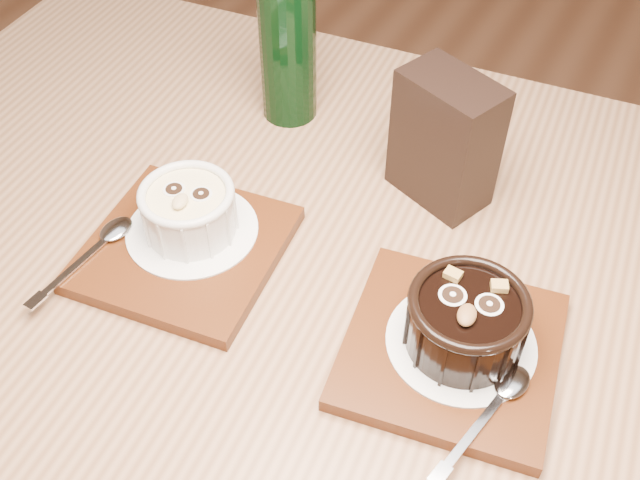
# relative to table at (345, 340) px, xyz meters

# --- Properties ---
(table) EXTENTS (1.27, 0.90, 0.75)m
(table) POSITION_rel_table_xyz_m (0.00, 0.00, 0.00)
(table) COLOR brown
(table) RESTS_ON ground
(tray_left) EXTENTS (0.20, 0.20, 0.01)m
(tray_left) POSITION_rel_table_xyz_m (-0.16, -0.04, 0.10)
(tray_left) COLOR #54260E
(tray_left) RESTS_ON table
(doily_left) EXTENTS (0.13, 0.13, 0.00)m
(doily_left) POSITION_rel_table_xyz_m (-0.16, -0.02, 0.11)
(doily_left) COLOR white
(doily_left) RESTS_ON tray_left
(ramekin_white) EXTENTS (0.09, 0.09, 0.05)m
(ramekin_white) POSITION_rel_table_xyz_m (-0.16, -0.02, 0.14)
(ramekin_white) COLOR white
(ramekin_white) RESTS_ON doily_left
(spoon_left) EXTENTS (0.04, 0.14, 0.01)m
(spoon_left) POSITION_rel_table_xyz_m (-0.23, -0.09, 0.11)
(spoon_left) COLOR silver
(spoon_left) RESTS_ON tray_left
(tray_right) EXTENTS (0.21, 0.21, 0.01)m
(tray_right) POSITION_rel_table_xyz_m (0.12, -0.03, 0.10)
(tray_right) COLOR #54260E
(tray_right) RESTS_ON table
(doily_right) EXTENTS (0.13, 0.13, 0.00)m
(doily_right) POSITION_rel_table_xyz_m (0.12, -0.02, 0.11)
(doily_right) COLOR white
(doily_right) RESTS_ON tray_right
(ramekin_dark) EXTENTS (0.10, 0.10, 0.06)m
(ramekin_dark) POSITION_rel_table_xyz_m (0.12, -0.02, 0.14)
(ramekin_dark) COLOR black
(ramekin_dark) RESTS_ON doily_right
(spoon_right) EXTENTS (0.05, 0.14, 0.01)m
(spoon_right) POSITION_rel_table_xyz_m (0.17, -0.08, 0.11)
(spoon_right) COLOR silver
(spoon_right) RESTS_ON tray_right
(condiment_stand) EXTENTS (0.12, 0.09, 0.14)m
(condiment_stand) POSITION_rel_table_xyz_m (0.03, 0.16, 0.16)
(condiment_stand) COLOR black
(condiment_stand) RESTS_ON table
(green_bottle) EXTENTS (0.06, 0.06, 0.24)m
(green_bottle) POSITION_rel_table_xyz_m (-0.18, 0.21, 0.18)
(green_bottle) COLOR black
(green_bottle) RESTS_ON table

